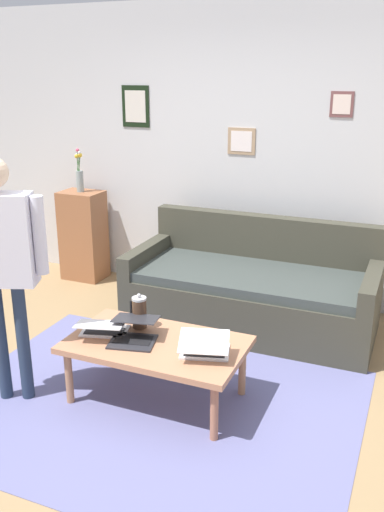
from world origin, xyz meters
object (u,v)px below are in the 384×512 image
object	(u,v)px
side_shelf	(83,235)
person_standing	(2,251)
laptop_left	(134,333)
coffee_table	(156,348)
french_press	(139,312)
couch	(253,291)
laptop_center	(205,348)
laptop_right	(103,329)
flower_vase	(80,175)

from	to	relation	value
side_shelf	person_standing	world-z (taller)	person_standing
laptop_left	side_shelf	world-z (taller)	side_shelf
laptop_left	person_standing	xyz separation A→B (m)	(0.73, 0.32, 0.57)
coffee_table	french_press	size ratio (longest dim) A/B	4.65
couch	laptop_center	bearing A→B (deg)	94.58
laptop_left	person_standing	distance (m)	0.98
laptop_center	person_standing	xyz separation A→B (m)	(1.23, 0.31, 0.57)
laptop_right	flower_vase	world-z (taller)	flower_vase
coffee_table	flower_vase	xyz separation A→B (m)	(1.72, -1.78, 0.72)
couch	french_press	xyz separation A→B (m)	(0.44, 1.21, 0.23)
couch	french_press	bearing A→B (deg)	70.10
laptop_center	person_standing	distance (m)	1.39
laptop_right	french_press	world-z (taller)	french_press
laptop_right	coffee_table	bearing A→B (deg)	-174.00
side_shelf	laptop_right	bearing A→B (deg)	126.55
couch	laptop_center	xyz separation A→B (m)	(-0.11, 1.40, 0.16)
french_press	flower_vase	xyz separation A→B (m)	(1.52, -1.63, 0.56)
laptop_center	person_standing	bearing A→B (deg)	14.39
laptop_left	side_shelf	size ratio (longest dim) A/B	0.42
laptop_left	person_standing	world-z (taller)	person_standing
laptop_center	laptop_right	bearing A→B (deg)	0.43
laptop_right	side_shelf	xyz separation A→B (m)	(1.35, -1.82, 0.00)
couch	laptop_left	bearing A→B (deg)	74.68
laptop_center	laptop_right	size ratio (longest dim) A/B	0.97
laptop_center	french_press	world-z (taller)	french_press
laptop_left	side_shelf	bearing A→B (deg)	-49.01
person_standing	flower_vase	bearing A→B (deg)	-68.35
couch	laptop_left	size ratio (longest dim) A/B	5.28
flower_vase	person_standing	xyz separation A→B (m)	(-0.85, 2.13, -0.06)
couch	side_shelf	distance (m)	2.01
coffee_table	laptop_center	distance (m)	0.36
coffee_table	side_shelf	bearing A→B (deg)	-46.01
flower_vase	laptop_center	bearing A→B (deg)	138.77
french_press	flower_vase	world-z (taller)	flower_vase
coffee_table	french_press	world-z (taller)	french_press
laptop_center	couch	bearing A→B (deg)	-85.42
side_shelf	person_standing	size ratio (longest dim) A/B	0.57
couch	laptop_center	distance (m)	1.41
laptop_right	laptop_center	bearing A→B (deg)	-179.57
laptop_right	side_shelf	size ratio (longest dim) A/B	0.42
couch	coffee_table	size ratio (longest dim) A/B	1.78
person_standing	side_shelf	bearing A→B (deg)	-68.36
coffee_table	laptop_left	bearing A→B (deg)	12.89
laptop_right	couch	bearing A→B (deg)	-113.47
laptop_center	laptop_right	distance (m)	0.72
coffee_table	person_standing	xyz separation A→B (m)	(0.87, 0.35, 0.66)
laptop_center	laptop_left	bearing A→B (deg)	-0.09
couch	person_standing	size ratio (longest dim) A/B	1.27
french_press	laptop_center	bearing A→B (deg)	161.25
french_press	side_shelf	distance (m)	2.23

